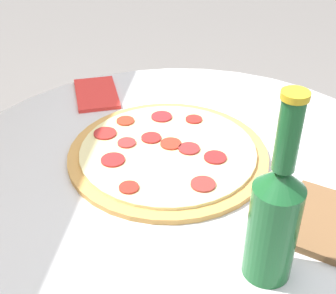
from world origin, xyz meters
TOP-DOWN VIEW (x-y plane):
  - table at (0.00, 0.00)m, footprint 0.89×0.89m
  - pizza at (0.06, 0.04)m, footprint 0.36×0.36m
  - beer_bottle at (-0.19, -0.13)m, footprint 0.06×0.06m
  - napkin at (0.27, 0.23)m, footprint 0.17×0.14m

SIDE VIEW (x-z plane):
  - table at x=0.00m, z-range 0.17..0.90m
  - napkin at x=0.27m, z-range 0.73..0.74m
  - pizza at x=0.06m, z-range 0.73..0.75m
  - beer_bottle at x=-0.19m, z-range 0.70..0.97m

